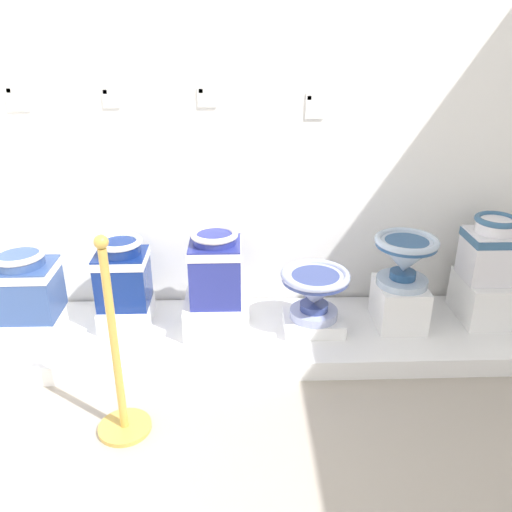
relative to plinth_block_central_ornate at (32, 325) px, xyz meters
The scene contains 19 objects.
wall_back 1.97m from the plinth_block_central_ornate, 18.48° to the left, with size 4.28×0.06×2.97m, color white.
display_platform 1.42m from the plinth_block_central_ornate, ahead, with size 3.38×0.77×0.12m, color white.
plinth_block_central_ornate is the anchor object (origin of this frame).
antique_toilet_central_ornate 0.29m from the plinth_block_central_ornate, 90.00° to the left, with size 0.38×0.31×0.41m.
plinth_block_tall_cobalt 0.56m from the plinth_block_central_ornate, 14.22° to the left, with size 0.31×0.34×0.14m, color white.
antique_toilet_tall_cobalt 0.63m from the plinth_block_central_ornate, 14.22° to the left, with size 0.31×0.28×0.43m.
plinth_block_slender_white 1.12m from the plinth_block_central_ornate, ahead, with size 0.39×0.38×0.19m, color white.
antique_toilet_slender_white 1.17m from the plinth_block_central_ornate, ahead, with size 0.31×0.31×0.45m.
plinth_block_broad_patterned 1.71m from the plinth_block_central_ornate, ahead, with size 0.37×0.29×0.08m, color white.
antique_toilet_broad_patterned 1.73m from the plinth_block_central_ornate, ahead, with size 0.42×0.42×0.31m.
plinth_block_rightmost 2.26m from the plinth_block_central_ornate, ahead, with size 0.29×0.34×0.28m, color white.
antique_toilet_rightmost 2.29m from the plinth_block_central_ornate, ahead, with size 0.38×0.38×0.31m.
plinth_block_squat_floral 2.81m from the plinth_block_central_ornate, ahead, with size 0.28×0.40×0.27m, color white.
antique_toilet_squat_floral 2.84m from the plinth_block_central_ornate, ahead, with size 0.31×0.28×0.41m.
info_placard_first 1.34m from the plinth_block_central_ornate, 92.86° to the left, with size 0.13×0.01×0.15m.
info_placard_second 1.44m from the plinth_block_central_ornate, 40.13° to the left, with size 0.10×0.01×0.11m.
info_placard_third 1.73m from the plinth_block_central_ornate, 22.00° to the left, with size 0.11×0.01×0.12m.
info_placard_fourth 2.16m from the plinth_block_central_ornate, 14.24° to the left, with size 0.11×0.01×0.15m.
stanchion_post_near_left 0.98m from the plinth_block_central_ornate, 46.05° to the right, with size 0.26×0.26×1.05m.
Camera 1 is at (1.88, -0.24, 1.87)m, focal length 36.93 mm.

